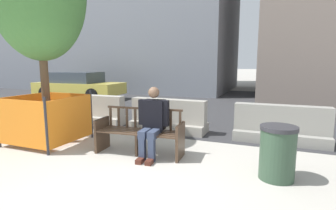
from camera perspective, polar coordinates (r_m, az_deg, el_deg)
ground_plane at (r=3.94m, az=-10.86°, el=-17.33°), size 200.00×200.00×0.00m
street_asphalt at (r=11.95m, az=12.13°, el=0.34°), size 120.00×12.00×0.01m
street_bench at (r=5.13m, az=-6.16°, el=-6.27°), size 1.72×0.64×0.88m
seated_person at (r=4.90m, az=-3.39°, el=-3.41°), size 0.59×0.74×1.31m
jersey_barrier_centre at (r=6.84m, az=0.05°, el=-2.87°), size 2.01×0.72×0.84m
jersey_barrier_left at (r=8.04m, az=-16.10°, el=-1.45°), size 2.02×0.74×0.84m
jersey_barrier_right at (r=6.38m, az=23.26°, el=-4.46°), size 2.00×0.68×0.84m
construction_fence at (r=6.40m, az=-24.76°, el=-2.46°), size 1.38×1.38×1.13m
car_taxi_near at (r=14.08m, az=-18.96°, el=4.13°), size 4.53×2.06×1.35m
trash_bin at (r=4.33m, az=22.74°, el=-9.53°), size 0.54×0.54×0.82m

